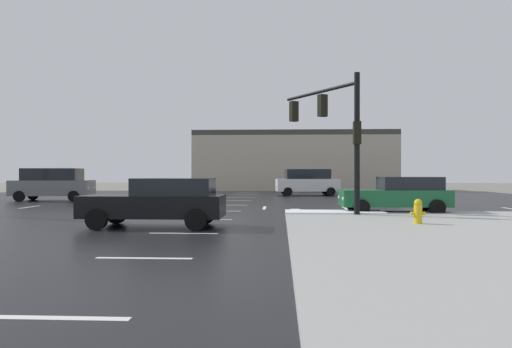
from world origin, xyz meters
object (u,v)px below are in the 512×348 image
fire_hydrant (418,211)px  sedan_green (398,194)px  traffic_signal_mast (334,122)px  sedan_black (159,201)px  suv_white (307,182)px  suv_grey (53,184)px

fire_hydrant → sedan_green: bearing=83.3°
traffic_signal_mast → sedan_black: (-6.17, -4.82, -3.03)m
suv_white → sedan_green: (2.94, -16.28, -0.24)m
suv_white → suv_grey: (-16.38, -7.76, 0.00)m
fire_hydrant → sedan_black: bearing=-177.6°
fire_hydrant → sedan_black: sedan_black is taller
suv_white → sedan_black: size_ratio=1.10×
suv_grey → sedan_green: size_ratio=1.08×
suv_white → suv_grey: size_ratio=1.00×
fire_hydrant → suv_white: size_ratio=0.16×
traffic_signal_mast → sedan_black: 8.39m
sedan_green → sedan_black: 10.46m
fire_hydrant → suv_grey: 23.15m
suv_grey → sedan_black: (10.39, -13.96, -0.24)m
traffic_signal_mast → fire_hydrant: 5.99m
suv_white → suv_grey: same height
fire_hydrant → traffic_signal_mast: bearing=115.9°
fire_hydrant → sedan_green: 5.14m
sedan_black → traffic_signal_mast: bearing=-142.2°
suv_white → traffic_signal_mast: bearing=84.6°
traffic_signal_mast → fire_hydrant: traffic_signal_mast is taller
sedan_green → sedan_black: same height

